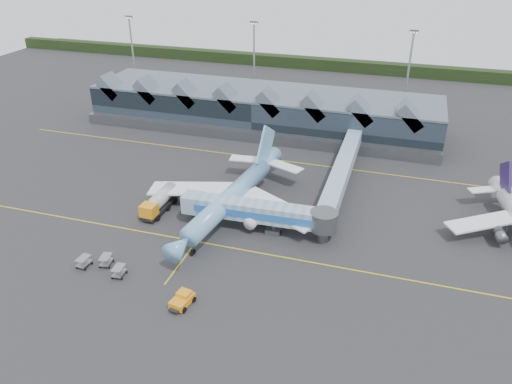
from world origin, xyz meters
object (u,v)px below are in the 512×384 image
(fuel_truck, at_px, (160,200))
(pushback_tug, at_px, (182,300))
(main_airliner, at_px, (233,195))
(jet_bridge, at_px, (267,213))

(fuel_truck, xyz_separation_m, pushback_tug, (15.01, -23.04, -1.25))
(pushback_tug, bearing_deg, main_airliner, 103.06)
(main_airliner, relative_size, jet_bridge, 1.45)
(jet_bridge, xyz_separation_m, fuel_truck, (-21.08, 1.49, -1.69))
(main_airliner, xyz_separation_m, fuel_truck, (-13.43, -2.96, -1.68))
(pushback_tug, bearing_deg, fuel_truck, 132.68)
(fuel_truck, bearing_deg, main_airliner, 14.29)
(main_airliner, distance_m, pushback_tug, 26.22)
(main_airliner, bearing_deg, fuel_truck, -160.07)
(jet_bridge, distance_m, fuel_truck, 21.20)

